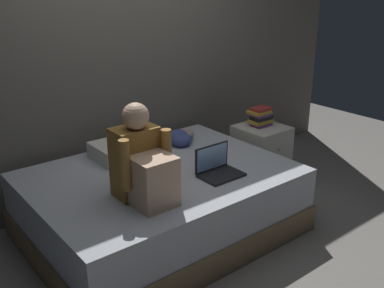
# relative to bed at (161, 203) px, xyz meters

# --- Properties ---
(ground_plane) EXTENTS (8.00, 8.00, 0.00)m
(ground_plane) POSITION_rel_bed_xyz_m (0.20, -0.30, -0.26)
(ground_plane) COLOR gray
(wall_back) EXTENTS (5.60, 0.10, 2.70)m
(wall_back) POSITION_rel_bed_xyz_m (0.20, 0.90, 1.09)
(wall_back) COLOR slate
(wall_back) RESTS_ON ground_plane
(bed) EXTENTS (2.00, 1.50, 0.53)m
(bed) POSITION_rel_bed_xyz_m (0.00, 0.00, 0.00)
(bed) COLOR #7A6047
(bed) RESTS_ON ground_plane
(nightstand) EXTENTS (0.44, 0.46, 0.59)m
(nightstand) POSITION_rel_bed_xyz_m (1.30, 0.15, 0.03)
(nightstand) COLOR beige
(nightstand) RESTS_ON ground_plane
(person_sitting) EXTENTS (0.39, 0.44, 0.66)m
(person_sitting) POSITION_rel_bed_xyz_m (-0.34, -0.29, 0.52)
(person_sitting) COLOR olive
(person_sitting) RESTS_ON bed
(laptop) EXTENTS (0.32, 0.23, 0.22)m
(laptop) POSITION_rel_bed_xyz_m (0.31, -0.32, 0.33)
(laptop) COLOR black
(laptop) RESTS_ON bed
(pillow) EXTENTS (0.56, 0.36, 0.13)m
(pillow) POSITION_rel_bed_xyz_m (-0.02, 0.45, 0.34)
(pillow) COLOR silver
(pillow) RESTS_ON bed
(book_stack) EXTENTS (0.23, 0.16, 0.18)m
(book_stack) POSITION_rel_bed_xyz_m (1.30, 0.18, 0.42)
(book_stack) COLOR #703D84
(book_stack) RESTS_ON nightstand
(clothes_pile) EXTENTS (0.30, 0.27, 0.12)m
(clothes_pile) POSITION_rel_bed_xyz_m (0.51, 0.41, 0.32)
(clothes_pile) COLOR #3D4C8E
(clothes_pile) RESTS_ON bed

